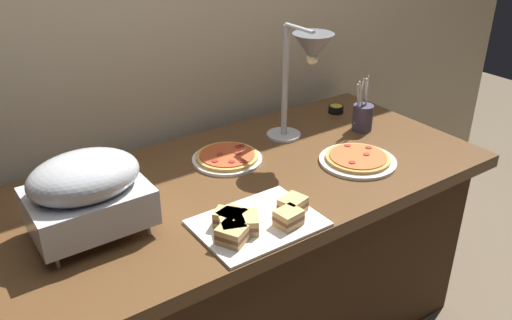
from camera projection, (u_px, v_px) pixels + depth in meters
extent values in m
cube|color=#C6B593|center=(159.00, 27.00, 2.03)|extent=(4.40, 0.04, 2.40)
cube|color=brown|center=(232.00, 187.00, 1.88)|extent=(1.90, 0.84, 0.05)
cube|color=#3C2715|center=(234.00, 272.00, 2.05)|extent=(1.75, 0.74, 0.71)
cylinder|color=#B7BABF|center=(57.00, 261.00, 1.43)|extent=(0.01, 0.01, 0.04)
cylinder|color=#B7BABF|center=(149.00, 229.00, 1.57)|extent=(0.01, 0.01, 0.04)
cylinder|color=#B7BABF|center=(37.00, 226.00, 1.58)|extent=(0.01, 0.01, 0.04)
cylinder|color=#B7BABF|center=(122.00, 199.00, 1.71)|extent=(0.01, 0.01, 0.04)
cube|color=#B7BABF|center=(89.00, 206.00, 1.54)|extent=(0.33, 0.25, 0.11)
ellipsoid|color=#B7BABF|center=(84.00, 176.00, 1.49)|extent=(0.32, 0.24, 0.13)
cylinder|color=#B7BABF|center=(284.00, 135.00, 2.19)|extent=(0.14, 0.14, 0.01)
cylinder|color=#B7BABF|center=(285.00, 82.00, 2.09)|extent=(0.02, 0.02, 0.44)
cylinder|color=#B7BABF|center=(300.00, 29.00, 1.93)|extent=(0.02, 0.15, 0.02)
cone|color=#595B60|center=(313.00, 47.00, 1.89)|extent=(0.15, 0.15, 0.10)
sphere|color=#F9EAB2|center=(312.00, 58.00, 1.91)|extent=(0.04, 0.04, 0.04)
cylinder|color=white|center=(358.00, 161.00, 1.98)|extent=(0.29, 0.29, 0.01)
cylinder|color=#C68E42|center=(358.00, 158.00, 1.98)|extent=(0.24, 0.24, 0.01)
cylinder|color=#C65628|center=(358.00, 156.00, 1.97)|extent=(0.21, 0.21, 0.00)
cylinder|color=maroon|center=(369.00, 147.00, 2.03)|extent=(0.02, 0.02, 0.00)
cylinder|color=maroon|center=(347.00, 146.00, 2.05)|extent=(0.02, 0.02, 0.00)
cylinder|color=maroon|center=(352.00, 162.00, 1.92)|extent=(0.02, 0.02, 0.00)
cylinder|color=maroon|center=(366.00, 154.00, 1.98)|extent=(0.02, 0.02, 0.00)
cylinder|color=white|center=(227.00, 159.00, 2.00)|extent=(0.26, 0.26, 0.01)
cylinder|color=gold|center=(227.00, 156.00, 1.99)|extent=(0.23, 0.23, 0.01)
cylinder|color=#B74723|center=(227.00, 155.00, 1.99)|extent=(0.21, 0.21, 0.00)
cylinder|color=maroon|center=(241.00, 146.00, 2.05)|extent=(0.02, 0.02, 0.00)
cylinder|color=maroon|center=(243.00, 161.00, 1.93)|extent=(0.02, 0.02, 0.00)
cylinder|color=maroon|center=(216.00, 161.00, 1.93)|extent=(0.02, 0.02, 0.00)
cylinder|color=maroon|center=(232.00, 162.00, 1.93)|extent=(0.02, 0.02, 0.00)
cylinder|color=maroon|center=(238.00, 153.00, 1.99)|extent=(0.02, 0.02, 0.00)
cylinder|color=maroon|center=(220.00, 154.00, 1.98)|extent=(0.02, 0.02, 0.00)
cylinder|color=maroon|center=(238.00, 147.00, 2.04)|extent=(0.02, 0.02, 0.00)
cube|color=white|center=(258.00, 223.00, 1.62)|extent=(0.37, 0.28, 0.01)
cube|color=tan|center=(227.00, 223.00, 1.60)|extent=(0.09, 0.09, 0.02)
cube|color=brown|center=(227.00, 218.00, 1.59)|extent=(0.09, 0.09, 0.01)
cube|color=tan|center=(226.00, 214.00, 1.58)|extent=(0.09, 0.09, 0.02)
cube|color=tan|center=(233.00, 232.00, 1.55)|extent=(0.09, 0.10, 0.02)
cube|color=brown|center=(233.00, 228.00, 1.55)|extent=(0.09, 0.10, 0.01)
cube|color=tan|center=(232.00, 223.00, 1.54)|extent=(0.09, 0.10, 0.02)
cube|color=tan|center=(246.00, 227.00, 1.58)|extent=(0.10, 0.11, 0.02)
cube|color=brown|center=(246.00, 223.00, 1.57)|extent=(0.10, 0.11, 0.01)
cube|color=tan|center=(246.00, 218.00, 1.56)|extent=(0.10, 0.11, 0.02)
cube|color=tan|center=(293.00, 209.00, 1.66)|extent=(0.09, 0.08, 0.02)
cube|color=brown|center=(293.00, 205.00, 1.66)|extent=(0.09, 0.08, 0.01)
cube|color=tan|center=(293.00, 201.00, 1.65)|extent=(0.09, 0.08, 0.02)
cube|color=tan|center=(288.00, 222.00, 1.60)|extent=(0.08, 0.07, 0.02)
cube|color=brown|center=(289.00, 218.00, 1.59)|extent=(0.08, 0.07, 0.01)
cube|color=tan|center=(289.00, 213.00, 1.59)|extent=(0.08, 0.07, 0.02)
cube|color=tan|center=(232.00, 223.00, 1.60)|extent=(0.09, 0.08, 0.02)
cube|color=brown|center=(232.00, 218.00, 1.59)|extent=(0.09, 0.08, 0.01)
cube|color=tan|center=(232.00, 214.00, 1.58)|extent=(0.09, 0.08, 0.02)
cube|color=tan|center=(232.00, 239.00, 1.52)|extent=(0.10, 0.10, 0.02)
cube|color=brown|center=(232.00, 235.00, 1.51)|extent=(0.10, 0.10, 0.01)
cube|color=tan|center=(232.00, 230.00, 1.51)|extent=(0.10, 0.10, 0.02)
cylinder|color=black|center=(336.00, 109.00, 2.41)|extent=(0.07, 0.07, 0.03)
cylinder|color=gold|center=(336.00, 106.00, 2.41)|extent=(0.06, 0.06, 0.01)
cylinder|color=#383347|center=(363.00, 118.00, 2.23)|extent=(0.08, 0.08, 0.11)
cylinder|color=#B7BABF|center=(362.00, 102.00, 2.19)|extent=(0.04, 0.02, 0.19)
cylinder|color=#B7BABF|center=(366.00, 99.00, 2.21)|extent=(0.02, 0.02, 0.20)
cylinder|color=#B7BABF|center=(359.00, 102.00, 2.19)|extent=(0.05, 0.02, 0.19)
cylinder|color=#B7BABF|center=(358.00, 103.00, 2.20)|extent=(0.03, 0.01, 0.17)
cylinder|color=#B7BABF|center=(366.00, 100.00, 2.19)|extent=(0.04, 0.02, 0.20)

